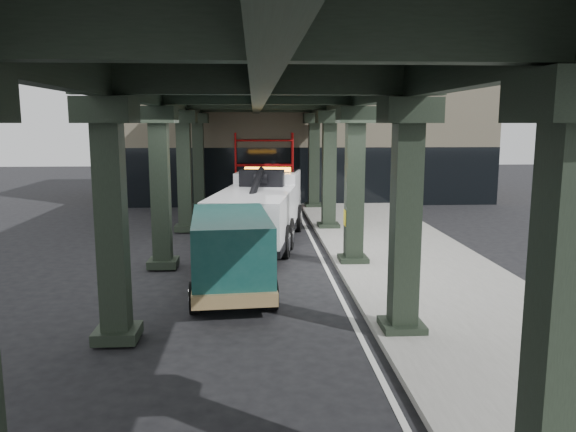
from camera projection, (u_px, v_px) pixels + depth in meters
name	position (u px, v px, depth m)	size (l,w,h in m)	color
ground	(274.00, 284.00, 15.83)	(90.00, 90.00, 0.00)	black
sidewalk	(411.00, 262.00, 18.06)	(5.00, 40.00, 0.15)	gray
lane_stripe	(325.00, 266.00, 17.90)	(0.12, 38.00, 0.01)	silver
viaduct	(258.00, 91.00, 16.88)	(7.40, 32.00, 6.40)	black
building	(294.00, 131.00, 34.99)	(22.00, 10.00, 8.00)	#C6B793
scaffolding	(264.00, 169.00, 29.91)	(3.08, 0.88, 4.00)	red
tow_truck	(261.00, 206.00, 21.11)	(3.75, 9.02, 2.88)	black
towed_van	(230.00, 250.00, 15.01)	(2.48, 5.43, 2.15)	#12433F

